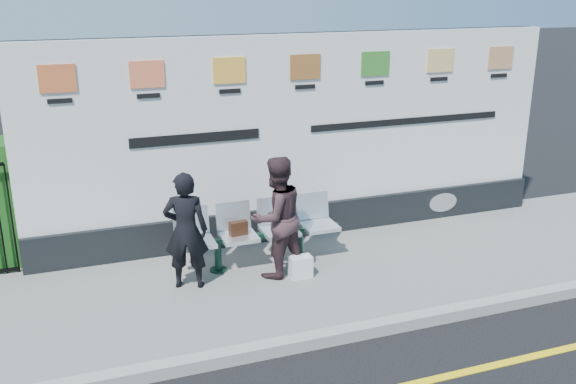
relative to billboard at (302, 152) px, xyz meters
The scene contains 8 objects.
pavement 1.98m from the billboard, 110.32° to the right, with size 14.00×3.00×0.12m, color slate.
kerb 3.19m from the billboard, 99.95° to the right, with size 14.00×0.18×0.14m, color gray.
billboard is the anchor object (origin of this frame).
bench 1.67m from the billboard, 137.78° to the right, with size 2.22×0.58×0.48m, color silver, non-canonical shape.
woman_left 2.38m from the billboard, 149.66° to the right, with size 0.55×0.36×1.51m, color black.
woman_right 1.56m from the billboard, 123.97° to the right, with size 0.78×0.61×1.61m, color #362327.
handbag_brown 1.68m from the billboard, 145.20° to the right, with size 0.24×0.10×0.19m, color black.
carrier_bag_white 1.92m from the billboard, 111.69° to the right, with size 0.29×0.17×0.29m, color silver.
Camera 1 is at (-2.82, -4.71, 3.83)m, focal length 40.00 mm.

